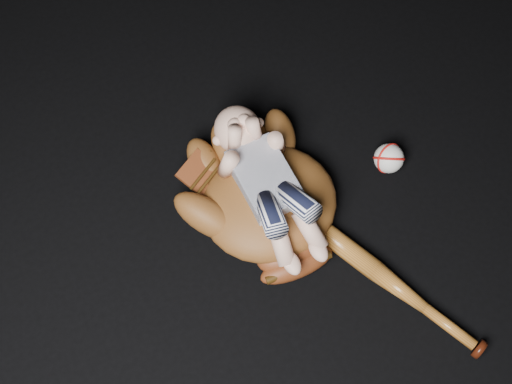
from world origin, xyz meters
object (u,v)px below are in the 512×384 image
at_px(baseball, 389,158).
at_px(newborn_baby, 272,188).
at_px(baseball_bat, 385,278).
at_px(baseball_glove, 269,200).

bearing_deg(baseball, newborn_baby, 174.73).
distance_m(newborn_baby, baseball_bat, 0.32).
height_order(baseball_glove, baseball_bat, baseball_glove).
relative_size(baseball_glove, baseball, 6.16).
xyz_separation_m(baseball_glove, baseball, (0.30, -0.03, -0.03)).
bearing_deg(baseball_bat, baseball_glove, 117.96).
xyz_separation_m(baseball_glove, newborn_baby, (0.00, -0.00, 0.06)).
distance_m(baseball_bat, baseball, 0.29).
bearing_deg(baseball_glove, baseball_bat, -56.84).
xyz_separation_m(newborn_baby, baseball_bat, (0.14, -0.26, -0.11)).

